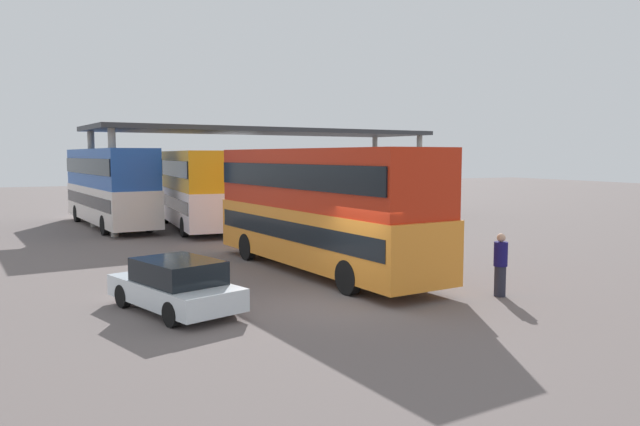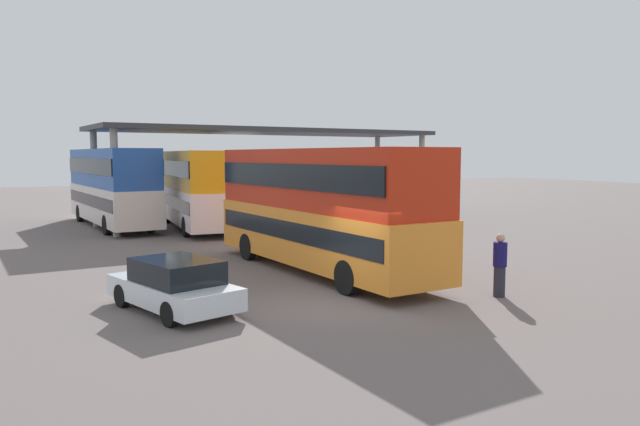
{
  "view_description": "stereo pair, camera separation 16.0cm",
  "coord_description": "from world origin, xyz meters",
  "px_view_note": "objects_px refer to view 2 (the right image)",
  "views": [
    {
      "loc": [
        -7.15,
        -14.25,
        3.94
      ],
      "look_at": [
        1.41,
        4.25,
        2.0
      ],
      "focal_mm": 34.07,
      "sensor_mm": 36.0,
      "label": 1
    },
    {
      "loc": [
        -7.0,
        -14.32,
        3.94
      ],
      "look_at": [
        1.41,
        4.25,
        2.0
      ],
      "focal_mm": 34.07,
      "sensor_mm": 36.0,
      "label": 2
    }
  ],
  "objects_px": {
    "double_decker_near_canopy": "(112,184)",
    "pedestrian_waiting": "(500,265)",
    "double_decker_mid_row": "(197,186)",
    "double_decker_far_right": "(252,184)",
    "double_decker_main": "(320,205)",
    "parked_hatchback": "(174,285)"
  },
  "relations": [
    {
      "from": "double_decker_main",
      "to": "double_decker_far_right",
      "type": "height_order",
      "value": "double_decker_main"
    },
    {
      "from": "double_decker_main",
      "to": "double_decker_near_canopy",
      "type": "bearing_deg",
      "value": 10.17
    },
    {
      "from": "double_decker_mid_row",
      "to": "double_decker_far_right",
      "type": "bearing_deg",
      "value": -56.24
    },
    {
      "from": "double_decker_far_right",
      "to": "pedestrian_waiting",
      "type": "relative_size",
      "value": 5.74
    },
    {
      "from": "double_decker_near_canopy",
      "to": "double_decker_mid_row",
      "type": "height_order",
      "value": "double_decker_near_canopy"
    },
    {
      "from": "double_decker_far_right",
      "to": "double_decker_near_canopy",
      "type": "bearing_deg",
      "value": 87.95
    },
    {
      "from": "double_decker_near_canopy",
      "to": "pedestrian_waiting",
      "type": "height_order",
      "value": "double_decker_near_canopy"
    },
    {
      "from": "double_decker_main",
      "to": "double_decker_far_right",
      "type": "xyz_separation_m",
      "value": [
        2.85,
        16.12,
        -0.04
      ]
    },
    {
      "from": "double_decker_mid_row",
      "to": "pedestrian_waiting",
      "type": "bearing_deg",
      "value": -165.76
    },
    {
      "from": "double_decker_main",
      "to": "double_decker_far_right",
      "type": "relative_size",
      "value": 1.09
    },
    {
      "from": "parked_hatchback",
      "to": "double_decker_mid_row",
      "type": "xyz_separation_m",
      "value": [
        4.52,
        17.06,
        1.61
      ]
    },
    {
      "from": "double_decker_far_right",
      "to": "double_decker_mid_row",
      "type": "bearing_deg",
      "value": 123.73
    },
    {
      "from": "double_decker_main",
      "to": "pedestrian_waiting",
      "type": "relative_size",
      "value": 6.27
    },
    {
      "from": "double_decker_near_canopy",
      "to": "double_decker_mid_row",
      "type": "relative_size",
      "value": 1.13
    },
    {
      "from": "double_decker_main",
      "to": "double_decker_far_right",
      "type": "distance_m",
      "value": 16.37
    },
    {
      "from": "double_decker_mid_row",
      "to": "pedestrian_waiting",
      "type": "height_order",
      "value": "double_decker_mid_row"
    },
    {
      "from": "double_decker_near_canopy",
      "to": "double_decker_far_right",
      "type": "bearing_deg",
      "value": -101.45
    },
    {
      "from": "double_decker_main",
      "to": "double_decker_mid_row",
      "type": "distance_m",
      "value": 13.78
    },
    {
      "from": "double_decker_mid_row",
      "to": "double_decker_far_right",
      "type": "height_order",
      "value": "double_decker_mid_row"
    },
    {
      "from": "double_decker_main",
      "to": "pedestrian_waiting",
      "type": "xyz_separation_m",
      "value": [
        3.04,
        -5.45,
        -1.39
      ]
    },
    {
      "from": "double_decker_mid_row",
      "to": "pedestrian_waiting",
      "type": "distance_m",
      "value": 19.67
    },
    {
      "from": "double_decker_near_canopy",
      "to": "double_decker_main",
      "type": "bearing_deg",
      "value": -170.28
    }
  ]
}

